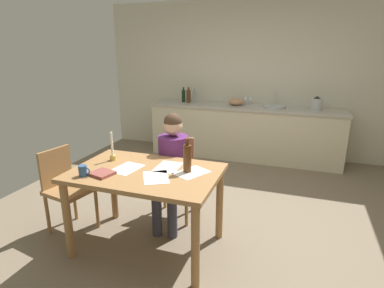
# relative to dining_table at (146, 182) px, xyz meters

# --- Properties ---
(ground_plane) EXTENTS (5.20, 5.20, 0.04)m
(ground_plane) POSITION_rel_dining_table_xyz_m (0.38, 0.66, -0.69)
(ground_plane) COLOR #7A6B56
(wall_back) EXTENTS (5.20, 0.12, 2.60)m
(wall_back) POSITION_rel_dining_table_xyz_m (0.38, 3.26, 0.63)
(wall_back) COLOR beige
(wall_back) RESTS_ON ground
(kitchen_counter) EXTENTS (3.20, 0.64, 0.90)m
(kitchen_counter) POSITION_rel_dining_table_xyz_m (0.38, 2.90, -0.22)
(kitchen_counter) COLOR beige
(kitchen_counter) RESTS_ON ground
(dining_table) EXTENTS (1.32, 0.87, 0.78)m
(dining_table) POSITION_rel_dining_table_xyz_m (0.00, 0.00, 0.00)
(dining_table) COLOR #9E7042
(dining_table) RESTS_ON ground
(chair_at_table) EXTENTS (0.45, 0.45, 0.88)m
(chair_at_table) POSITION_rel_dining_table_xyz_m (0.02, 0.67, -0.17)
(chair_at_table) COLOR #9E7042
(chair_at_table) RESTS_ON ground
(person_seated) EXTENTS (0.37, 0.62, 1.19)m
(person_seated) POSITION_rel_dining_table_xyz_m (0.04, 0.53, 0.01)
(person_seated) COLOR #592666
(person_seated) RESTS_ON ground
(chair_side_empty) EXTENTS (0.47, 0.47, 0.87)m
(chair_side_empty) POSITION_rel_dining_table_xyz_m (-0.92, 0.01, -0.18)
(chair_side_empty) COLOR #9E7042
(chair_side_empty) RESTS_ON ground
(coffee_mug) EXTENTS (0.11, 0.07, 0.10)m
(coffee_mug) POSITION_rel_dining_table_xyz_m (-0.45, -0.28, 0.16)
(coffee_mug) COLOR #33598C
(coffee_mug) RESTS_ON dining_table
(candlestick) EXTENTS (0.06, 0.06, 0.28)m
(candlestick) POSITION_rel_dining_table_xyz_m (-0.43, 0.15, 0.19)
(candlestick) COLOR gold
(candlestick) RESTS_ON dining_table
(book_magazine) EXTENTS (0.22, 0.21, 0.02)m
(book_magazine) POSITION_rel_dining_table_xyz_m (-0.31, -0.20, 0.13)
(book_magazine) COLOR brown
(book_magazine) RESTS_ON dining_table
(paper_letter) EXTENTS (0.22, 0.30, 0.00)m
(paper_letter) POSITION_rel_dining_table_xyz_m (0.15, 0.15, 0.12)
(paper_letter) COLOR white
(paper_letter) RESTS_ON dining_table
(paper_bill) EXTENTS (0.33, 0.36, 0.00)m
(paper_bill) POSITION_rel_dining_table_xyz_m (0.15, -0.11, 0.12)
(paper_bill) COLOR white
(paper_bill) RESTS_ON dining_table
(paper_envelope) EXTENTS (0.25, 0.32, 0.00)m
(paper_envelope) POSITION_rel_dining_table_xyz_m (-0.19, -0.00, 0.12)
(paper_envelope) COLOR white
(paper_envelope) RESTS_ON dining_table
(paper_receipt) EXTENTS (0.33, 0.36, 0.00)m
(paper_receipt) POSITION_rel_dining_table_xyz_m (0.41, 0.10, 0.12)
(paper_receipt) COLOR white
(paper_receipt) RESTS_ON dining_table
(wine_bottle_on_table) EXTENTS (0.07, 0.07, 0.31)m
(wine_bottle_on_table) POSITION_rel_dining_table_xyz_m (0.36, 0.10, 0.24)
(wine_bottle_on_table) COLOR #593319
(wine_bottle_on_table) RESTS_ON dining_table
(sink_unit) EXTENTS (0.36, 0.36, 0.24)m
(sink_unit) POSITION_rel_dining_table_xyz_m (0.85, 2.90, 0.26)
(sink_unit) COLOR #B2B7BC
(sink_unit) RESTS_ON kitchen_counter
(bottle_oil) EXTENTS (0.06, 0.06, 0.26)m
(bottle_oil) POSITION_rel_dining_table_xyz_m (-0.73, 2.92, 0.34)
(bottle_oil) COLOR black
(bottle_oil) RESTS_ON kitchen_counter
(bottle_vinegar) EXTENTS (0.08, 0.08, 0.27)m
(bottle_vinegar) POSITION_rel_dining_table_xyz_m (-0.63, 2.90, 0.35)
(bottle_vinegar) COLOR #593319
(bottle_vinegar) RESTS_ON kitchen_counter
(bottle_wine_red) EXTENTS (0.06, 0.06, 0.25)m
(bottle_wine_red) POSITION_rel_dining_table_xyz_m (-0.52, 2.90, 0.34)
(bottle_wine_red) COLOR #8C999E
(bottle_wine_red) RESTS_ON kitchen_counter
(mixing_bowl) EXTENTS (0.27, 0.27, 0.12)m
(mixing_bowl) POSITION_rel_dining_table_xyz_m (0.22, 2.92, 0.29)
(mixing_bowl) COLOR tan
(mixing_bowl) RESTS_ON kitchen_counter
(stovetop_kettle) EXTENTS (0.18, 0.18, 0.22)m
(stovetop_kettle) POSITION_rel_dining_table_xyz_m (1.49, 2.90, 0.33)
(stovetop_kettle) COLOR #B7BABF
(stovetop_kettle) RESTS_ON kitchen_counter
(wine_glass_near_sink) EXTENTS (0.07, 0.07, 0.15)m
(wine_glass_near_sink) POSITION_rel_dining_table_xyz_m (0.44, 3.05, 0.34)
(wine_glass_near_sink) COLOR silver
(wine_glass_near_sink) RESTS_ON kitchen_counter
(wine_glass_by_kettle) EXTENTS (0.07, 0.07, 0.15)m
(wine_glass_by_kettle) POSITION_rel_dining_table_xyz_m (0.35, 3.05, 0.34)
(wine_glass_by_kettle) COLOR silver
(wine_glass_by_kettle) RESTS_ON kitchen_counter
(wine_glass_back_left) EXTENTS (0.07, 0.07, 0.15)m
(wine_glass_back_left) POSITION_rel_dining_table_xyz_m (0.22, 3.05, 0.34)
(wine_glass_back_left) COLOR silver
(wine_glass_back_left) RESTS_ON kitchen_counter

